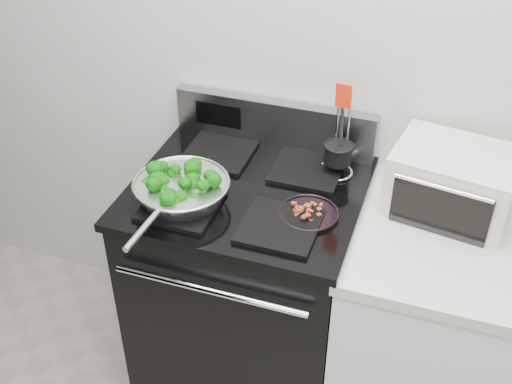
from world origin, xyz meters
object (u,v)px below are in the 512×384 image
at_px(skillet, 181,190).
at_px(bacon_plate, 309,211).
at_px(gas_range, 248,285).
at_px(toaster_oven, 452,182).
at_px(utensil_holder, 338,158).

relative_size(skillet, bacon_plate, 2.59).
relative_size(gas_range, bacon_plate, 5.73).
xyz_separation_m(skillet, bacon_plate, (0.42, 0.07, -0.03)).
distance_m(bacon_plate, toaster_oven, 0.48).
xyz_separation_m(utensil_holder, toaster_oven, (0.39, -0.04, 0.02)).
relative_size(bacon_plate, utensil_holder, 0.55).
bearing_deg(toaster_oven, gas_range, -158.81).
xyz_separation_m(bacon_plate, toaster_oven, (0.42, 0.22, 0.06)).
relative_size(skillet, toaster_oven, 1.20).
xyz_separation_m(skillet, toaster_oven, (0.84, 0.29, 0.03)).
bearing_deg(toaster_oven, utensil_holder, -177.08).
bearing_deg(bacon_plate, gas_range, 161.49).
bearing_deg(gas_range, skillet, -140.00).
distance_m(gas_range, bacon_plate, 0.54).
bearing_deg(skillet, toaster_oven, 21.78).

